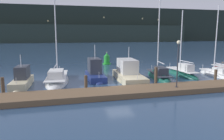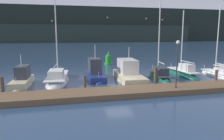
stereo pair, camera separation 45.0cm
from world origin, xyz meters
name	(u,v)px [view 2 (the right image)]	position (x,y,z in m)	size (l,w,h in m)	color
ground_plane	(119,87)	(0.00, 0.00, 0.00)	(400.00, 400.00, 0.00)	navy
dock	(127,92)	(0.00, -2.50, 0.23)	(40.71, 2.80, 0.45)	brown
mooring_pile_1	(2,87)	(-9.94, -0.85, 0.82)	(0.28, 0.28, 1.64)	#4C3D2D
mooring_pile_2	(85,84)	(-3.31, -0.85, 0.74)	(0.28, 0.28, 1.48)	#4C3D2D
mooring_pile_3	(155,77)	(3.31, -0.85, 0.97)	(0.28, 0.28, 1.94)	#4C3D2D
mooring_pile_4	(216,77)	(9.94, -0.85, 0.72)	(0.28, 0.28, 1.44)	#4C3D2D
motorboat_berth_3	(22,83)	(-9.04, 2.81, 0.32)	(1.93, 5.34, 3.66)	beige
sailboat_berth_4	(57,80)	(-5.73, 4.08, 0.14)	(3.04, 8.09, 11.82)	white
motorboat_berth_5	(95,76)	(-1.59, 4.32, 0.39)	(1.92, 5.58, 4.49)	navy
motorboat_berth_6	(129,77)	(1.88, 2.93, 0.38)	(3.04, 7.46, 4.27)	beige
sailboat_berth_7	(159,77)	(5.72, 3.35, 0.14)	(2.89, 6.95, 10.42)	#195647
sailboat_berth_8	(183,74)	(9.07, 3.83, 0.18)	(1.85, 6.15, 8.37)	#195647
sailboat_berth_9	(218,75)	(12.92, 2.57, 0.10)	(1.83, 5.96, 9.08)	white
channel_buoy	(108,60)	(2.40, 15.78, 0.78)	(1.40, 1.40, 2.06)	green
dock_lamppost	(177,56)	(4.30, -2.90, 3.15)	(0.32, 0.32, 4.04)	#2D2D33
hillside_backdrop	(69,26)	(0.24, 118.61, 9.66)	(240.00, 23.00, 20.98)	#1E2823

